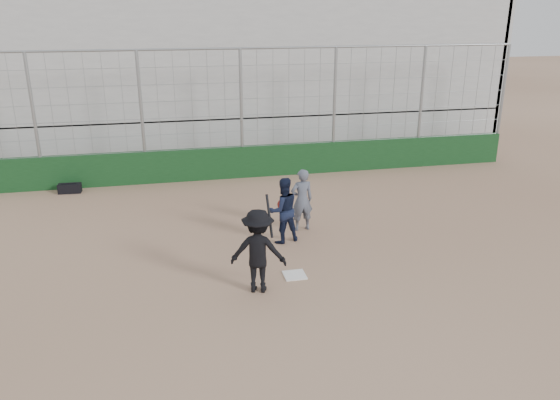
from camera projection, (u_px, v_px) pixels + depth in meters
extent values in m
plane|color=brown|center=(295.00, 276.00, 11.10)|extent=(90.00, 90.00, 0.00)
cube|color=white|center=(295.00, 275.00, 11.10)|extent=(0.44, 0.44, 0.02)
cube|color=#103316|center=(243.00, 162.00, 17.38)|extent=(18.00, 0.25, 1.00)
cylinder|color=gray|center=(242.00, 115.00, 16.88)|extent=(0.10, 0.10, 4.00)
cylinder|color=gray|center=(501.00, 105.00, 18.68)|extent=(0.10, 0.10, 4.00)
cylinder|color=gray|center=(240.00, 48.00, 16.21)|extent=(18.00, 0.07, 0.07)
cube|color=#9F9F9F|center=(224.00, 122.00, 21.84)|extent=(20.00, 6.70, 1.60)
cube|color=#9F9F9F|center=(221.00, 47.00, 20.87)|extent=(20.00, 6.70, 4.20)
cube|color=#9F9F9F|center=(457.00, 63.00, 23.14)|extent=(0.25, 6.70, 6.10)
imported|color=black|center=(258.00, 251.00, 10.27)|extent=(1.20, 0.90, 1.65)
cylinder|color=black|center=(269.00, 216.00, 10.25)|extent=(0.07, 0.57, 0.71)
imported|color=black|center=(283.00, 222.00, 12.52)|extent=(0.89, 0.77, 1.02)
sphere|color=maroon|center=(283.00, 205.00, 12.38)|extent=(0.28, 0.28, 0.28)
imported|color=#4E5462|center=(302.00, 203.00, 13.17)|extent=(0.60, 0.43, 1.39)
cube|color=black|center=(70.00, 188.00, 16.00)|extent=(0.66, 0.32, 0.27)
cylinder|color=black|center=(69.00, 183.00, 15.95)|extent=(0.42, 0.07, 0.04)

